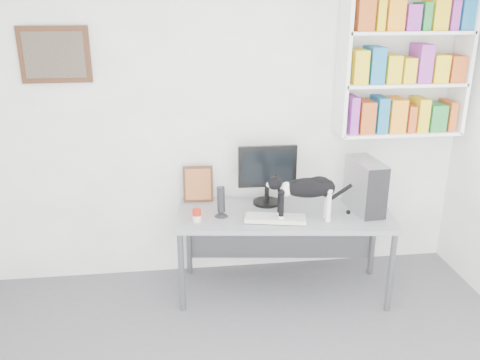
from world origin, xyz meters
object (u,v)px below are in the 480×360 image
at_px(monitor, 267,175).
at_px(pc_tower, 365,186).
at_px(bookshelf, 405,58).
at_px(speaker, 221,201).
at_px(leaning_print, 198,183).
at_px(desk, 283,253).
at_px(keyboard, 275,218).
at_px(soup_can, 197,215).
at_px(cat, 306,199).

distance_m(monitor, pc_tower, 0.78).
height_order(bookshelf, speaker, bookshelf).
height_order(monitor, leaning_print, monitor).
distance_m(bookshelf, pc_tower, 1.06).
bearing_deg(pc_tower, desk, 172.79).
distance_m(keyboard, speaker, 0.44).
distance_m(bookshelf, leaning_print, 1.94).
bearing_deg(desk, pc_tower, 5.31).
height_order(desk, speaker, speaker).
bearing_deg(desk, leaning_print, 159.72).
height_order(desk, pc_tower, pc_tower).
distance_m(speaker, leaning_print, 0.38).
xyz_separation_m(monitor, keyboard, (0.01, -0.34, -0.23)).
distance_m(keyboard, pc_tower, 0.76).
bearing_deg(desk, monitor, 124.43).
relative_size(desk, soup_can, 17.24).
distance_m(bookshelf, speaker, 1.84).
bearing_deg(soup_can, desk, 5.68).
bearing_deg(bookshelf, leaning_print, 178.87).
height_order(bookshelf, leaning_print, bookshelf).
height_order(bookshelf, desk, bookshelf).
bearing_deg(keyboard, monitor, 103.32).
relative_size(bookshelf, monitor, 2.46).
height_order(pc_tower, leaning_print, pc_tower).
distance_m(keyboard, leaning_print, 0.75).
distance_m(speaker, soup_can, 0.22).
bearing_deg(bookshelf, keyboard, -158.05).
distance_m(pc_tower, leaning_print, 1.35).
xyz_separation_m(soup_can, cat, (0.82, -0.09, 0.13)).
height_order(soup_can, cat, cat).
bearing_deg(monitor, pc_tower, -17.36).
xyz_separation_m(keyboard, speaker, (-0.40, 0.13, 0.11)).
bearing_deg(bookshelf, desk, -162.56).
bearing_deg(leaning_print, speaker, -62.71).
bearing_deg(soup_can, cat, -6.06).
xyz_separation_m(bookshelf, pc_tower, (-0.37, -0.34, -0.94)).
bearing_deg(desk, keyboard, -120.43).
distance_m(bookshelf, desk, 1.83).
height_order(bookshelf, keyboard, bookshelf).
bearing_deg(speaker, desk, -2.07).
xyz_separation_m(bookshelf, monitor, (-1.11, -0.10, -0.89)).
bearing_deg(speaker, leaning_print, 112.81).
bearing_deg(soup_can, speaker, 20.15).
relative_size(keyboard, speaker, 1.84).
bearing_deg(monitor, desk, -62.79).
relative_size(soup_can, cat, 0.17).
bearing_deg(keyboard, desk, 64.25).
relative_size(desk, speaker, 6.71).
bearing_deg(soup_can, pc_tower, 1.99).
relative_size(bookshelf, keyboard, 2.68).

